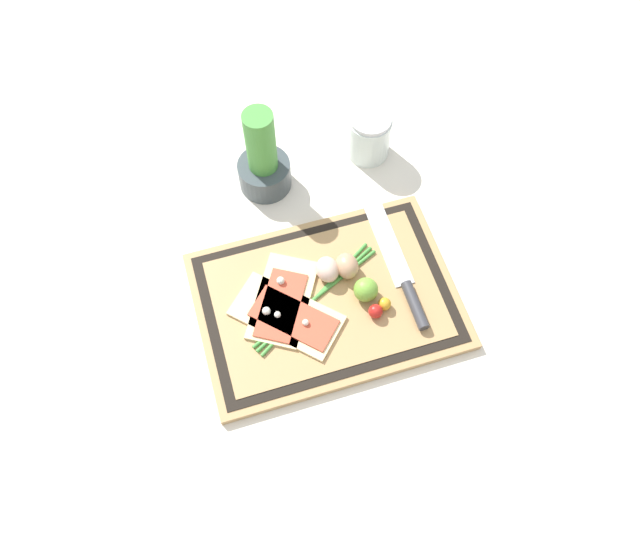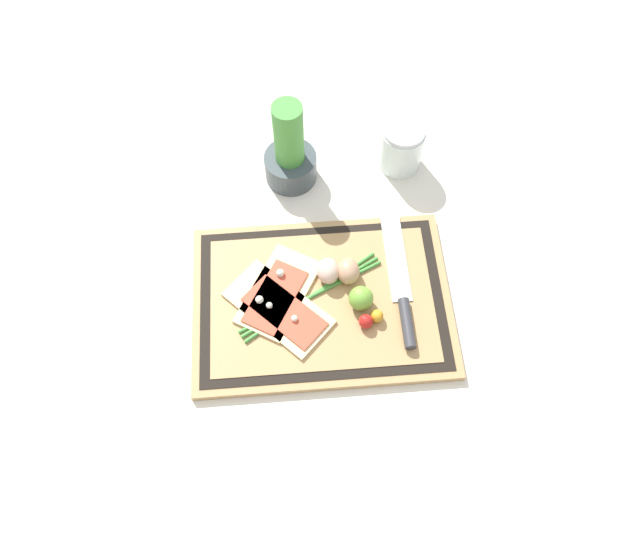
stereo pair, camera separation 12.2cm
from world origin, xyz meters
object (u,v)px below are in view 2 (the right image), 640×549
egg_brown (348,271)px  lime (361,298)px  sauce_jar (401,149)px  pizza_slice_near (280,309)px  cherry_tomato_yellow (377,316)px  pizza_slice_far (278,293)px  knife (403,301)px  herb_pot (290,155)px  cherry_tomato_red (366,321)px  egg_pink (328,271)px

egg_brown → lime: lime is taller
sauce_jar → pizza_slice_near: bearing=-128.9°
cherry_tomato_yellow → pizza_slice_far: bearing=160.1°
knife → egg_brown: 0.12m
pizza_slice_near → knife: bearing=-0.7°
knife → sauce_jar: (0.04, 0.35, 0.02)m
sauce_jar → herb_pot: bearing=-175.7°
pizza_slice_far → herb_pot: 0.30m
cherry_tomato_red → herb_pot: 0.40m
pizza_slice_near → sauce_jar: sauce_jar is taller
egg_pink → knife: bearing=-26.1°
egg_pink → sauce_jar: bearing=57.2°
lime → herb_pot: size_ratio=0.22×
egg_pink → cherry_tomato_yellow: (0.08, -0.10, -0.01)m
pizza_slice_far → egg_pink: egg_pink is taller
egg_brown → egg_pink: 0.04m
pizza_slice_far → sauce_jar: (0.28, 0.32, 0.02)m
egg_pink → sauce_jar: sauce_jar is taller
lime → cherry_tomato_yellow: bearing=-51.5°
egg_pink → cherry_tomato_red: 0.13m
lime → cherry_tomato_yellow: (0.03, -0.03, -0.01)m
herb_pot → pizza_slice_far: bearing=-98.1°
pizza_slice_near → sauce_jar: 0.45m
pizza_slice_near → egg_brown: bearing=24.2°
egg_brown → cherry_tomato_red: 0.11m
egg_brown → pizza_slice_far: bearing=-168.7°
cherry_tomato_red → cherry_tomato_yellow: bearing=24.5°
pizza_slice_near → pizza_slice_far: 0.03m
egg_brown → herb_pot: herb_pot is taller
lime → egg_pink: bearing=131.6°
pizza_slice_near → egg_pink: 0.12m
herb_pot → sauce_jar: 0.24m
cherry_tomato_yellow → cherry_tomato_red: bearing=-155.5°
egg_brown → sauce_jar: bearing=63.4°
herb_pot → cherry_tomato_yellow: bearing=-68.4°
pizza_slice_near → lime: lime is taller
cherry_tomato_red → herb_pot: herb_pot is taller
knife → egg_brown: (-0.10, 0.07, 0.01)m
pizza_slice_near → cherry_tomato_red: 0.17m
pizza_slice_near → lime: size_ratio=4.59×
pizza_slice_near → sauce_jar: size_ratio=1.96×
lime → cherry_tomato_yellow: 0.05m
egg_pink → herb_pot: size_ratio=0.25×
sauce_jar → pizza_slice_far: bearing=-132.0°
pizza_slice_far → sauce_jar: sauce_jar is taller
egg_brown → cherry_tomato_red: bearing=-77.3°
pizza_slice_near → cherry_tomato_yellow: 0.19m
pizza_slice_near → lime: bearing=0.4°
pizza_slice_far → egg_brown: size_ratio=3.97×
egg_pink → herb_pot: (-0.06, 0.27, 0.03)m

